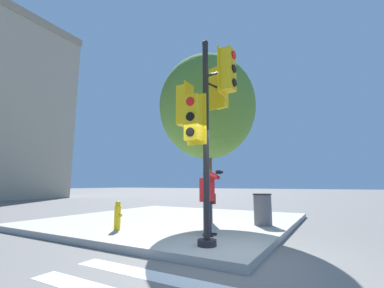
{
  "coord_description": "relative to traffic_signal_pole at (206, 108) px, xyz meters",
  "views": [
    {
      "loc": [
        -4.51,
        -1.79,
        1.37
      ],
      "look_at": [
        0.58,
        1.09,
        2.29
      ],
      "focal_mm": 24.0,
      "sensor_mm": 36.0,
      "label": 1
    }
  ],
  "objects": [
    {
      "name": "ground_plane",
      "position": [
        -0.26,
        -0.55,
        -2.99
      ],
      "size": [
        160.0,
        160.0,
        0.0
      ],
      "primitive_type": "plane",
      "color": "slate"
    },
    {
      "name": "sidewalk_corner",
      "position": [
        3.24,
        2.95,
        -2.91
      ],
      "size": [
        8.0,
        8.0,
        0.16
      ],
      "color": "#ADA89E",
      "rests_on": "ground_plane"
    },
    {
      "name": "traffic_signal_pole",
      "position": [
        0.0,
        0.0,
        0.0
      ],
      "size": [
        1.4,
        1.4,
        4.41
      ],
      "color": "black",
      "rests_on": "sidewalk_corner"
    },
    {
      "name": "person_photographer",
      "position": [
        0.98,
        0.46,
        -1.87
      ],
      "size": [
        0.58,
        0.54,
        1.61
      ],
      "color": "black",
      "rests_on": "sidewalk_corner"
    },
    {
      "name": "street_tree",
      "position": [
        2.8,
        1.35,
        0.97
      ],
      "size": [
        3.22,
        3.22,
        5.59
      ],
      "color": "brown",
      "rests_on": "sidewalk_corner"
    },
    {
      "name": "fire_hydrant",
      "position": [
        0.43,
        2.91,
        -2.45
      ],
      "size": [
        0.17,
        0.23,
        0.76
      ],
      "color": "yellow",
      "rests_on": "sidewalk_corner"
    },
    {
      "name": "trash_bin",
      "position": [
        3.18,
        -0.29,
        -2.36
      ],
      "size": [
        0.55,
        0.55,
        0.93
      ],
      "color": "#5B5B60",
      "rests_on": "sidewalk_corner"
    }
  ]
}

